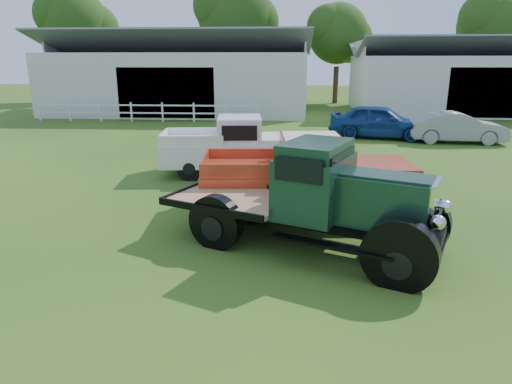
# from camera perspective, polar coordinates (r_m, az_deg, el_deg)

# --- Properties ---
(ground) EXTENTS (120.00, 120.00, 0.00)m
(ground) POSITION_cam_1_polar(r_m,az_deg,el_deg) (9.30, -1.76, -8.30)
(ground) COLOR #2B4B1A
(shed_left) EXTENTS (18.80, 10.20, 5.60)m
(shed_left) POSITION_cam_1_polar(r_m,az_deg,el_deg) (35.31, -9.20, 14.48)
(shed_left) COLOR beige
(shed_left) RESTS_ON ground
(shed_right) EXTENTS (16.80, 9.20, 5.20)m
(shed_right) POSITION_cam_1_polar(r_m,az_deg,el_deg) (37.78, 24.99, 13.02)
(shed_right) COLOR beige
(shed_right) RESTS_ON ground
(fence_rail) EXTENTS (14.20, 0.16, 1.20)m
(fence_rail) POSITION_cam_1_polar(r_m,az_deg,el_deg) (29.94, -13.48, 9.70)
(fence_rail) COLOR white
(fence_rail) RESTS_ON ground
(tree_a) EXTENTS (6.30, 6.30, 10.50)m
(tree_a) POSITION_cam_1_polar(r_m,az_deg,el_deg) (45.52, -21.51, 17.09)
(tree_a) COLOR #274D10
(tree_a) RESTS_ON ground
(tree_b) EXTENTS (6.90, 6.90, 11.50)m
(tree_b) POSITION_cam_1_polar(r_m,az_deg,el_deg) (42.72, -2.73, 18.94)
(tree_b) COLOR #274D10
(tree_b) RESTS_ON ground
(tree_c) EXTENTS (5.40, 5.40, 9.00)m
(tree_c) POSITION_cam_1_polar(r_m,az_deg,el_deg) (41.61, 10.12, 17.06)
(tree_c) COLOR #274D10
(tree_c) RESTS_ON ground
(tree_d) EXTENTS (6.00, 6.00, 10.00)m
(tree_d) POSITION_cam_1_polar(r_m,az_deg,el_deg) (45.75, 27.11, 16.13)
(tree_d) COLOR #274D10
(tree_d) RESTS_ON ground
(vintage_flatbed) EXTENTS (6.20, 4.43, 2.29)m
(vintage_flatbed) POSITION_cam_1_polar(r_m,az_deg,el_deg) (9.50, 6.65, -0.48)
(vintage_flatbed) COLOR #183827
(vintage_flatbed) RESTS_ON ground
(red_pickup) EXTENTS (5.68, 2.53, 2.02)m
(red_pickup) POSITION_cam_1_polar(r_m,az_deg,el_deg) (11.81, 6.31, 2.22)
(red_pickup) COLOR #BB3D20
(red_pickup) RESTS_ON ground
(white_pickup) EXTENTS (5.46, 2.57, 1.94)m
(white_pickup) POSITION_cam_1_polar(r_m,az_deg,el_deg) (15.75, -2.43, 5.75)
(white_pickup) COLOR white
(white_pickup) RESTS_ON ground
(misc_car_blue) EXTENTS (5.23, 3.16, 1.67)m
(misc_car_blue) POSITION_cam_1_polar(r_m,az_deg,el_deg) (23.87, 15.18, 8.53)
(misc_car_blue) COLOR navy
(misc_car_blue) RESTS_ON ground
(misc_car_grey) EXTENTS (4.45, 1.81, 1.43)m
(misc_car_grey) POSITION_cam_1_polar(r_m,az_deg,el_deg) (23.74, 23.84, 7.38)
(misc_car_grey) COLOR gray
(misc_car_grey) RESTS_ON ground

